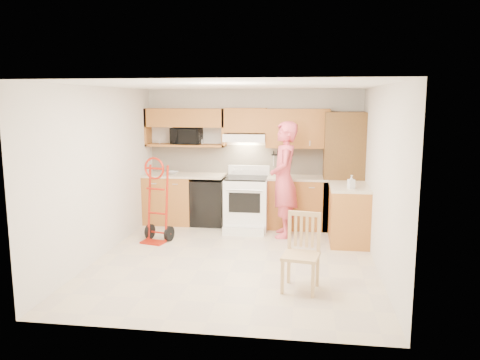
% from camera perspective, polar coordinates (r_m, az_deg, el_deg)
% --- Properties ---
extents(floor, '(4.00, 4.50, 0.02)m').
position_cam_1_polar(floor, '(7.02, -0.58, -9.64)').
color(floor, '#BEAE98').
rests_on(floor, ground).
extents(ceiling, '(4.00, 4.50, 0.02)m').
position_cam_1_polar(ceiling, '(6.64, -0.62, 11.37)').
color(ceiling, white).
rests_on(ceiling, ground).
extents(wall_back, '(4.00, 0.02, 2.50)m').
position_cam_1_polar(wall_back, '(8.94, 1.58, 2.80)').
color(wall_back, silver).
rests_on(wall_back, ground).
extents(wall_front, '(4.00, 0.02, 2.50)m').
position_cam_1_polar(wall_front, '(4.54, -4.90, -3.86)').
color(wall_front, silver).
rests_on(wall_front, ground).
extents(wall_left, '(0.02, 4.50, 2.50)m').
position_cam_1_polar(wall_left, '(7.29, -16.41, 0.88)').
color(wall_left, silver).
rests_on(wall_left, ground).
extents(wall_right, '(0.02, 4.50, 2.50)m').
position_cam_1_polar(wall_right, '(6.72, 16.61, 0.16)').
color(wall_right, silver).
rests_on(wall_right, ground).
extents(backsplash, '(3.92, 0.03, 0.55)m').
position_cam_1_polar(backsplash, '(8.92, 1.56, 2.47)').
color(backsplash, beige).
rests_on(backsplash, wall_back).
extents(lower_cab_left, '(0.90, 0.60, 0.90)m').
position_cam_1_polar(lower_cab_left, '(9.07, -8.45, -2.32)').
color(lower_cab_left, '#A95B2B').
rests_on(lower_cab_left, ground).
extents(dishwasher, '(0.60, 0.60, 0.85)m').
position_cam_1_polar(dishwasher, '(8.90, -3.80, -2.63)').
color(dishwasher, black).
rests_on(dishwasher, ground).
extents(lower_cab_right, '(1.14, 0.60, 0.90)m').
position_cam_1_polar(lower_cab_right, '(8.71, 6.77, -2.78)').
color(lower_cab_right, '#A95B2B').
rests_on(lower_cab_right, ground).
extents(countertop_left, '(1.50, 0.63, 0.04)m').
position_cam_1_polar(countertop_left, '(8.91, -6.67, 0.58)').
color(countertop_left, beige).
rests_on(countertop_left, lower_cab_left).
extents(countertop_right, '(1.14, 0.63, 0.04)m').
position_cam_1_polar(countertop_right, '(8.62, 6.83, 0.28)').
color(countertop_right, beige).
rests_on(countertop_right, lower_cab_right).
extents(cab_return_right, '(0.60, 1.00, 0.90)m').
position_cam_1_polar(cab_return_right, '(7.96, 12.92, -4.13)').
color(cab_return_right, '#A95B2B').
rests_on(cab_return_right, ground).
extents(countertop_return, '(0.63, 1.00, 0.04)m').
position_cam_1_polar(countertop_return, '(7.86, 13.04, -0.80)').
color(countertop_return, beige).
rests_on(countertop_return, cab_return_right).
extents(pantry_tall, '(0.70, 0.60, 2.10)m').
position_cam_1_polar(pantry_tall, '(8.62, 12.30, 1.00)').
color(pantry_tall, brown).
rests_on(pantry_tall, ground).
extents(upper_cab_left, '(1.50, 0.33, 0.34)m').
position_cam_1_polar(upper_cab_left, '(8.94, -6.58, 7.44)').
color(upper_cab_left, '#A95B2B').
rests_on(upper_cab_left, wall_back).
extents(upper_shelf_mw, '(1.50, 0.33, 0.04)m').
position_cam_1_polar(upper_shelf_mw, '(8.97, -6.52, 4.18)').
color(upper_shelf_mw, '#A95B2B').
rests_on(upper_shelf_mw, wall_back).
extents(upper_cab_center, '(0.76, 0.33, 0.44)m').
position_cam_1_polar(upper_cab_center, '(8.72, 0.68, 7.19)').
color(upper_cab_center, '#A95B2B').
rests_on(upper_cab_center, wall_back).
extents(upper_cab_right, '(1.14, 0.33, 0.70)m').
position_cam_1_polar(upper_cab_right, '(8.66, 6.96, 6.17)').
color(upper_cab_right, '#A95B2B').
rests_on(upper_cab_right, wall_back).
extents(range_hood, '(0.76, 0.46, 0.14)m').
position_cam_1_polar(range_hood, '(8.68, 0.62, 5.13)').
color(range_hood, white).
rests_on(range_hood, wall_back).
extents(knife_strip, '(0.40, 0.05, 0.29)m').
position_cam_1_polar(knife_strip, '(8.84, 5.09, 2.63)').
color(knife_strip, black).
rests_on(knife_strip, backsplash).
extents(microwave, '(0.56, 0.39, 0.31)m').
position_cam_1_polar(microwave, '(8.95, -6.44, 5.28)').
color(microwave, black).
rests_on(microwave, upper_shelf_mw).
extents(range, '(0.76, 1.00, 1.12)m').
position_cam_1_polar(range, '(8.47, 0.77, -2.31)').
color(range, white).
rests_on(range, ground).
extents(person, '(0.52, 0.75, 1.96)m').
position_cam_1_polar(person, '(8.03, 5.30, 0.04)').
color(person, '#D34857').
rests_on(person, ground).
extents(hand_truck, '(0.59, 0.56, 1.26)m').
position_cam_1_polar(hand_truck, '(7.85, -10.15, -2.87)').
color(hand_truck, '#A71C0C').
rests_on(hand_truck, ground).
extents(dining_chair, '(0.50, 0.53, 0.94)m').
position_cam_1_polar(dining_chair, '(5.86, 7.32, -8.70)').
color(dining_chair, '#E4BA7F').
rests_on(dining_chair, ground).
extents(soap_bottle, '(0.12, 0.12, 0.21)m').
position_cam_1_polar(soap_bottle, '(7.61, 13.23, -0.20)').
color(soap_bottle, white).
rests_on(soap_bottle, countertop_return).
extents(bowl, '(0.25, 0.25, 0.05)m').
position_cam_1_polar(bowl, '(8.96, -8.10, 0.89)').
color(bowl, white).
rests_on(bowl, countertop_left).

